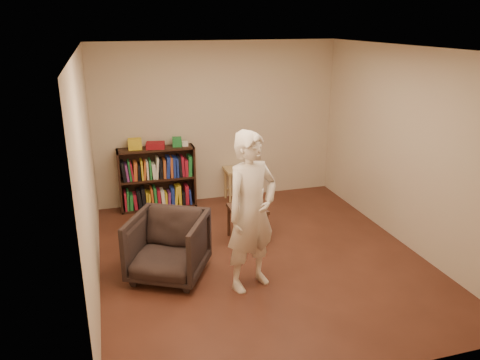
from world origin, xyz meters
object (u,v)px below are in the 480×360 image
object	(u,v)px
armchair	(168,247)
stool	(236,175)
person	(251,212)
side_table	(247,213)
bookshelf	(157,182)
laptop	(250,202)

from	to	relation	value
armchair	stool	bearing A→B (deg)	84.09
person	side_table	bearing A→B (deg)	52.29
stool	armchair	world-z (taller)	armchair
bookshelf	person	world-z (taller)	person
stool	side_table	bearing A→B (deg)	-100.30
side_table	person	xyz separation A→B (m)	(-0.30, -1.12, 0.50)
stool	laptop	size ratio (longest dim) A/B	1.26
side_table	laptop	size ratio (longest dim) A/B	1.10
armchair	laptop	distance (m)	1.42
stool	person	xyz separation A→B (m)	(-0.57, -2.61, 0.46)
laptop	person	size ratio (longest dim) A/B	0.25
stool	armchair	size ratio (longest dim) A/B	0.66
armchair	person	xyz separation A→B (m)	(0.87, -0.47, 0.52)
bookshelf	side_table	xyz separation A→B (m)	(1.03, -1.56, -0.03)
side_table	laptop	bearing A→B (deg)	44.96
side_table	armchair	bearing A→B (deg)	-151.06
side_table	laptop	distance (m)	0.15
laptop	person	distance (m)	1.27
bookshelf	laptop	bearing A→B (deg)	-54.58
armchair	bookshelf	bearing A→B (deg)	114.33
bookshelf	person	distance (m)	2.82
armchair	person	bearing A→B (deg)	-0.03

